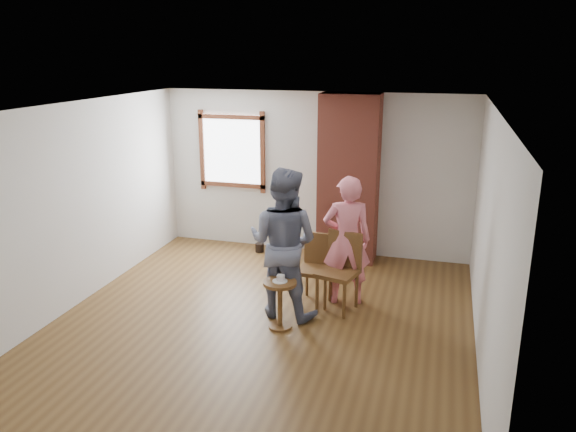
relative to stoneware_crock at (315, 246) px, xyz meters
The scene contains 12 objects.
ground 2.41m from the stoneware_crock, 92.42° to the right, with size 5.50×5.50×0.00m, color brown.
room_shell 2.42m from the stoneware_crock, 95.02° to the right, with size 5.04×5.52×2.62m.
brick_chimney 1.21m from the stoneware_crock, 11.34° to the left, with size 0.90×0.50×2.60m, color #A64B3B.
stoneware_crock is the anchor object (origin of this frame).
dark_pot 0.94m from the stoneware_crock, behind, with size 0.15×0.15×0.15m, color black.
dining_chair_left 1.64m from the stoneware_crock, 75.66° to the right, with size 0.44×0.44×0.90m.
dining_chair_right 1.87m from the stoneware_crock, 66.75° to the right, with size 0.57×0.57×1.00m.
side_table 2.45m from the stoneware_crock, 86.59° to the right, with size 0.40×0.40×0.60m.
cake_plate 2.48m from the stoneware_crock, 86.59° to the right, with size 0.18×0.18×0.01m, color white.
cake_slice 2.49m from the stoneware_crock, 86.35° to the right, with size 0.08×0.07×0.06m, color white.
man 2.19m from the stoneware_crock, 87.89° to the right, with size 0.91×0.71×1.88m, color #161E3E.
person_pink 1.81m from the stoneware_crock, 62.89° to the right, with size 0.62×0.41×1.71m, color #E87482.
Camera 1 is at (2.00, -5.88, 3.21)m, focal length 35.00 mm.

